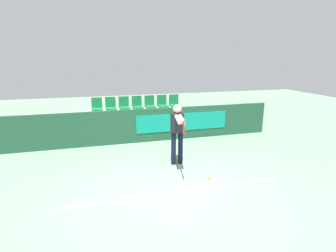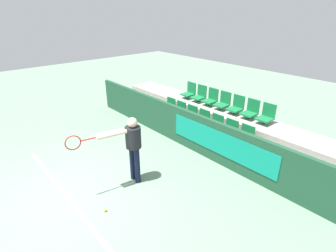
{
  "view_description": "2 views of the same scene",
  "coord_description": "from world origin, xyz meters",
  "px_view_note": "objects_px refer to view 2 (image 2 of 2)",
  "views": [
    {
      "loc": [
        -1.57,
        -4.85,
        2.85
      ],
      "look_at": [
        0.44,
        2.4,
        0.85
      ],
      "focal_mm": 28.0,
      "sensor_mm": 36.0,
      "label": 1
    },
    {
      "loc": [
        4.92,
        -1.37,
        3.84
      ],
      "look_at": [
        0.46,
        2.57,
        1.13
      ],
      "focal_mm": 28.0,
      "sensor_mm": 36.0,
      "label": 2
    }
  ],
  "objects_px": {
    "stadium_chair_0": "(169,108)",
    "stadium_chair_4": "(215,126)",
    "stadium_chair_13": "(266,115)",
    "tennis_player": "(130,143)",
    "tennis_ball": "(105,210)",
    "stadium_chair_2": "(190,116)",
    "stadium_chair_9": "(211,98)",
    "stadium_chair_1": "(179,112)",
    "stadium_chair_3": "(202,121)",
    "stadium_chair_12": "(251,111)",
    "stadium_chair_6": "(245,138)",
    "stadium_chair_8": "(200,95)",
    "stadium_chair_10": "(223,102)",
    "stadium_chair_5": "(229,131)",
    "stadium_chair_11": "(236,106)",
    "stadium_chair_7": "(189,92)"
  },
  "relations": [
    {
      "from": "stadium_chair_0",
      "to": "stadium_chair_4",
      "type": "xyz_separation_m",
      "value": [
        2.07,
        0.0,
        0.0
      ]
    },
    {
      "from": "stadium_chair_4",
      "to": "stadium_chair_13",
      "type": "relative_size",
      "value": 1.0
    },
    {
      "from": "tennis_player",
      "to": "tennis_ball",
      "type": "relative_size",
      "value": 24.88
    },
    {
      "from": "stadium_chair_2",
      "to": "stadium_chair_9",
      "type": "height_order",
      "value": "stadium_chair_9"
    },
    {
      "from": "stadium_chair_1",
      "to": "stadium_chair_4",
      "type": "bearing_deg",
      "value": 0.0
    },
    {
      "from": "stadium_chair_13",
      "to": "tennis_player",
      "type": "relative_size",
      "value": 0.35
    },
    {
      "from": "stadium_chair_3",
      "to": "stadium_chair_4",
      "type": "relative_size",
      "value": 1.0
    },
    {
      "from": "stadium_chair_12",
      "to": "stadium_chair_6",
      "type": "bearing_deg",
      "value": -62.88
    },
    {
      "from": "stadium_chair_13",
      "to": "stadium_chair_6",
      "type": "bearing_deg",
      "value": -90.0
    },
    {
      "from": "stadium_chair_8",
      "to": "stadium_chair_13",
      "type": "height_order",
      "value": "same"
    },
    {
      "from": "stadium_chair_3",
      "to": "stadium_chair_1",
      "type": "bearing_deg",
      "value": 180.0
    },
    {
      "from": "stadium_chair_8",
      "to": "stadium_chair_4",
      "type": "bearing_deg",
      "value": -33.06
    },
    {
      "from": "stadium_chair_3",
      "to": "stadium_chair_10",
      "type": "relative_size",
      "value": 1.0
    },
    {
      "from": "stadium_chair_6",
      "to": "tennis_ball",
      "type": "bearing_deg",
      "value": -98.99
    },
    {
      "from": "stadium_chair_3",
      "to": "stadium_chair_8",
      "type": "xyz_separation_m",
      "value": [
        -1.03,
        1.01,
        0.38
      ]
    },
    {
      "from": "stadium_chair_8",
      "to": "stadium_chair_12",
      "type": "bearing_deg",
      "value": 0.0
    },
    {
      "from": "stadium_chair_4",
      "to": "tennis_player",
      "type": "distance_m",
      "value": 2.96
    },
    {
      "from": "stadium_chair_13",
      "to": "stadium_chair_4",
      "type": "bearing_deg",
      "value": -135.68
    },
    {
      "from": "tennis_ball",
      "to": "stadium_chair_13",
      "type": "bearing_deg",
      "value": 82.82
    },
    {
      "from": "stadium_chair_4",
      "to": "stadium_chair_5",
      "type": "relative_size",
      "value": 1.0
    },
    {
      "from": "stadium_chair_9",
      "to": "stadium_chair_11",
      "type": "bearing_deg",
      "value": 0.0
    },
    {
      "from": "stadium_chair_1",
      "to": "stadium_chair_9",
      "type": "relative_size",
      "value": 1.0
    },
    {
      "from": "stadium_chair_2",
      "to": "stadium_chair_12",
      "type": "relative_size",
      "value": 1.0
    },
    {
      "from": "stadium_chair_12",
      "to": "tennis_ball",
      "type": "xyz_separation_m",
      "value": [
        -0.11,
        -4.97,
        -0.96
      ]
    },
    {
      "from": "stadium_chair_2",
      "to": "stadium_chair_9",
      "type": "distance_m",
      "value": 1.08
    },
    {
      "from": "stadium_chair_11",
      "to": "stadium_chair_13",
      "type": "relative_size",
      "value": 1.0
    },
    {
      "from": "stadium_chair_6",
      "to": "stadium_chair_10",
      "type": "height_order",
      "value": "stadium_chair_10"
    },
    {
      "from": "stadium_chair_3",
      "to": "stadium_chair_7",
      "type": "xyz_separation_m",
      "value": [
        -1.55,
        1.01,
        0.38
      ]
    },
    {
      "from": "stadium_chair_2",
      "to": "stadium_chair_9",
      "type": "bearing_deg",
      "value": 90.0
    },
    {
      "from": "stadium_chair_0",
      "to": "stadium_chair_11",
      "type": "bearing_deg",
      "value": 26.02
    },
    {
      "from": "stadium_chair_1",
      "to": "stadium_chair_4",
      "type": "xyz_separation_m",
      "value": [
        1.55,
        0.0,
        0.0
      ]
    },
    {
      "from": "stadium_chair_8",
      "to": "stadium_chair_13",
      "type": "xyz_separation_m",
      "value": [
        2.59,
        0.0,
        0.0
      ]
    },
    {
      "from": "stadium_chair_8",
      "to": "stadium_chair_10",
      "type": "relative_size",
      "value": 1.0
    },
    {
      "from": "stadium_chair_0",
      "to": "stadium_chair_11",
      "type": "distance_m",
      "value": 2.33
    },
    {
      "from": "stadium_chair_5",
      "to": "stadium_chair_6",
      "type": "distance_m",
      "value": 0.52
    },
    {
      "from": "stadium_chair_11",
      "to": "stadium_chair_12",
      "type": "distance_m",
      "value": 0.52
    },
    {
      "from": "tennis_player",
      "to": "stadium_chair_5",
      "type": "bearing_deg",
      "value": 89.17
    },
    {
      "from": "stadium_chair_1",
      "to": "stadium_chair_3",
      "type": "bearing_deg",
      "value": 0.0
    },
    {
      "from": "stadium_chair_5",
      "to": "stadium_chair_13",
      "type": "xyz_separation_m",
      "value": [
        0.52,
        1.01,
        0.38
      ]
    },
    {
      "from": "stadium_chair_12",
      "to": "stadium_chair_7",
      "type": "bearing_deg",
      "value": 180.0
    },
    {
      "from": "stadium_chair_2",
      "to": "stadium_chair_10",
      "type": "xyz_separation_m",
      "value": [
        0.52,
        1.01,
        0.38
      ]
    },
    {
      "from": "stadium_chair_10",
      "to": "stadium_chair_11",
      "type": "relative_size",
      "value": 1.0
    },
    {
      "from": "stadium_chair_8",
      "to": "stadium_chair_12",
      "type": "xyz_separation_m",
      "value": [
        2.07,
        0.0,
        0.0
      ]
    },
    {
      "from": "stadium_chair_10",
      "to": "stadium_chair_3",
      "type": "bearing_deg",
      "value": -90.0
    },
    {
      "from": "stadium_chair_8",
      "to": "stadium_chair_11",
      "type": "height_order",
      "value": "same"
    },
    {
      "from": "stadium_chair_1",
      "to": "stadium_chair_2",
      "type": "bearing_deg",
      "value": 0.0
    },
    {
      "from": "stadium_chair_6",
      "to": "stadium_chair_12",
      "type": "xyz_separation_m",
      "value": [
        -0.52,
        1.01,
        0.38
      ]
    },
    {
      "from": "stadium_chair_9",
      "to": "stadium_chair_13",
      "type": "relative_size",
      "value": 1.0
    },
    {
      "from": "stadium_chair_10",
      "to": "stadium_chair_6",
      "type": "bearing_deg",
      "value": -33.06
    },
    {
      "from": "stadium_chair_10",
      "to": "stadium_chair_0",
      "type": "bearing_deg",
      "value": -146.94
    }
  ]
}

